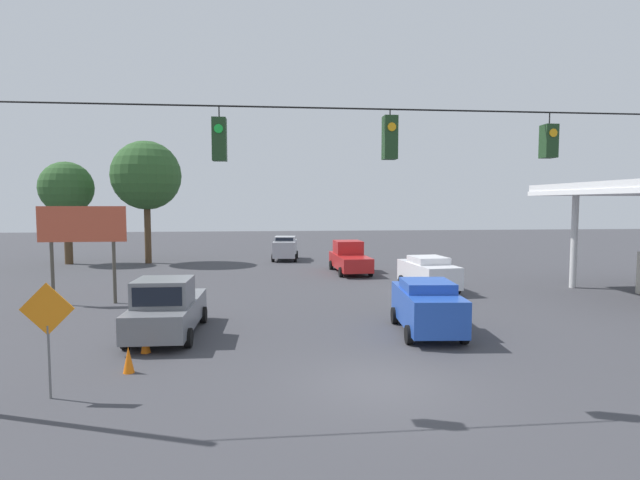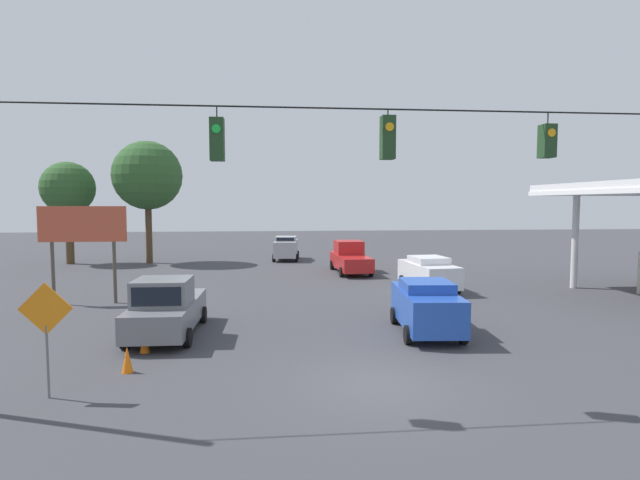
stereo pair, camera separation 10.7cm
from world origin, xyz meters
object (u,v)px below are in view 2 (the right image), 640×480
(pickup_truck_grey_parked_shoulder, at_px, (166,309))
(traffic_cone_fifth, at_px, (183,300))
(roadside_billboard, at_px, (83,232))
(traffic_cone_third, at_px, (160,322))
(sedan_blue_crossing_near, at_px, (426,306))
(traffic_cone_fourth, at_px, (174,311))
(traffic_cone_nearest, at_px, (127,359))
(tree_horizon_right, at_px, (147,176))
(tree_horizon_left, at_px, (68,189))
(overhead_signal_span, at_px, (384,204))
(sedan_silver_withflow_deep, at_px, (286,248))
(sedan_white_oncoming_far, at_px, (429,273))
(pickup_truck_red_oncoming_deep, at_px, (350,258))
(work_zone_sign, at_px, (46,318))
(traffic_cone_second, at_px, (145,341))

(pickup_truck_grey_parked_shoulder, relative_size, traffic_cone_fifth, 7.00)
(roadside_billboard, bearing_deg, traffic_cone_third, 129.19)
(sedan_blue_crossing_near, height_order, traffic_cone_fourth, sedan_blue_crossing_near)
(traffic_cone_nearest, xyz_separation_m, tree_horizon_right, (5.44, -25.88, 6.42))
(tree_horizon_left, bearing_deg, overhead_signal_span, 122.70)
(sedan_blue_crossing_near, xyz_separation_m, tree_horizon_right, (15.08, -22.58, 5.79))
(pickup_truck_grey_parked_shoulder, height_order, traffic_cone_fifth, pickup_truck_grey_parked_shoulder)
(overhead_signal_span, xyz_separation_m, sedan_silver_withflow_deep, (1.45, -29.17, -3.70))
(sedan_white_oncoming_far, xyz_separation_m, tree_horizon_right, (17.95, -13.99, 5.84))
(sedan_white_oncoming_far, distance_m, pickup_truck_grey_parked_shoulder, 14.60)
(sedan_silver_withflow_deep, relative_size, traffic_cone_nearest, 5.51)
(overhead_signal_span, height_order, pickup_truck_red_oncoming_deep, overhead_signal_span)
(work_zone_sign, bearing_deg, overhead_signal_span, 175.60)
(traffic_cone_nearest, bearing_deg, sedan_white_oncoming_far, -136.44)
(overhead_signal_span, height_order, traffic_cone_third, overhead_signal_span)
(pickup_truck_red_oncoming_deep, relative_size, tree_horizon_right, 0.60)
(traffic_cone_third, distance_m, traffic_cone_fourth, 1.90)
(sedan_blue_crossing_near, distance_m, traffic_cone_nearest, 10.21)
(traffic_cone_fifth, relative_size, roadside_billboard, 0.16)
(traffic_cone_fifth, bearing_deg, traffic_cone_third, 88.69)
(tree_horizon_left, height_order, tree_horizon_right, tree_horizon_right)
(sedan_silver_withflow_deep, bearing_deg, traffic_cone_second, 78.08)
(pickup_truck_grey_parked_shoulder, bearing_deg, sedan_blue_crossing_near, 176.43)
(sedan_white_oncoming_far, distance_m, sedan_blue_crossing_near, 9.06)
(pickup_truck_red_oncoming_deep, height_order, traffic_cone_third, pickup_truck_red_oncoming_deep)
(traffic_cone_fifth, bearing_deg, overhead_signal_span, 121.55)
(sedan_white_oncoming_far, height_order, traffic_cone_fifth, sedan_white_oncoming_far)
(pickup_truck_grey_parked_shoulder, distance_m, work_zone_sign, 5.91)
(roadside_billboard, xyz_separation_m, tree_horizon_right, (0.75, -15.85, 3.41))
(roadside_billboard, bearing_deg, sedan_blue_crossing_near, 154.84)
(sedan_blue_crossing_near, distance_m, tree_horizon_right, 27.76)
(overhead_signal_span, height_order, traffic_cone_second, overhead_signal_span)
(pickup_truck_grey_parked_shoulder, bearing_deg, tree_horizon_left, -62.03)
(traffic_cone_third, bearing_deg, sedan_silver_withflow_deep, -103.31)
(traffic_cone_second, relative_size, traffic_cone_fourth, 1.00)
(overhead_signal_span, xyz_separation_m, roadside_billboard, (11.42, -12.35, -1.33))
(traffic_cone_fourth, height_order, roadside_billboard, roadside_billboard)
(sedan_silver_withflow_deep, xyz_separation_m, roadside_billboard, (9.98, 16.82, 2.37))
(sedan_white_oncoming_far, relative_size, pickup_truck_grey_parked_shoulder, 0.89)
(roadside_billboard, bearing_deg, sedan_silver_withflow_deep, -120.69)
(overhead_signal_span, relative_size, work_zone_sign, 6.95)
(work_zone_sign, height_order, tree_horizon_left, tree_horizon_left)
(roadside_billboard, bearing_deg, tree_horizon_right, -87.29)
(pickup_truck_grey_parked_shoulder, xyz_separation_m, traffic_cone_third, (0.34, -0.44, -0.60))
(pickup_truck_red_oncoming_deep, relative_size, traffic_cone_fifth, 7.58)
(traffic_cone_fourth, relative_size, work_zone_sign, 0.26)
(sedan_white_oncoming_far, distance_m, work_zone_sign, 19.46)
(traffic_cone_second, distance_m, tree_horizon_left, 27.16)
(pickup_truck_grey_parked_shoulder, xyz_separation_m, sedan_silver_withflow_deep, (-4.99, -22.96, 0.04))
(overhead_signal_span, bearing_deg, pickup_truck_grey_parked_shoulder, -43.96)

